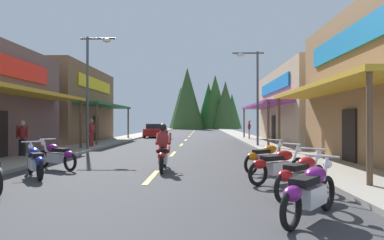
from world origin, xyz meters
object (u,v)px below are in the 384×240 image
motorcycle_parked_right_1 (301,175)px  motorcycle_parked_right_3 (266,157)px  parked_car_curbside (156,131)px  rider_cruising_lead (163,151)px  pedestrian_by_shop (22,136)px  motorcycle_parked_right_2 (278,165)px  pedestrian_browsing (249,128)px  motorcycle_parked_left_2 (35,161)px  streetlamp_right (253,85)px  streetlamp_left (92,77)px  motorcycle_parked_left_3 (57,155)px  pedestrian_waiting (91,131)px  motorcycle_parked_right_0 (310,191)px

motorcycle_parked_right_1 → motorcycle_parked_right_3: bearing=45.7°
parked_car_curbside → rider_cruising_lead: bearing=-169.8°
pedestrian_by_shop → motorcycle_parked_right_2: bearing=67.5°
pedestrian_browsing → parked_car_curbside: size_ratio=0.41×
motorcycle_parked_right_1 → pedestrian_browsing: (1.97, 21.45, 0.54)m
motorcycle_parked_left_2 → streetlamp_right: bearing=-72.9°
streetlamp_left → pedestrian_by_shop: size_ratio=3.79×
streetlamp_left → motorcycle_parked_left_3: (1.24, -7.06, -3.65)m
motorcycle_parked_right_1 → rider_cruising_lead: size_ratio=0.74×
motorcycle_parked_right_2 → pedestrian_by_shop: 11.30m
motorcycle_parked_right_3 → parked_car_curbside: size_ratio=0.38×
streetlamp_left → motorcycle_parked_right_3: bearing=-41.7°
pedestrian_waiting → streetlamp_right: bearing=-151.6°
motorcycle_parked_right_2 → motorcycle_parked_right_3: (0.04, 1.88, 0.00)m
motorcycle_parked_left_3 → motorcycle_parked_right_0: bearing=173.0°
parked_car_curbside → motorcycle_parked_left_2: bearing=-178.8°
rider_cruising_lead → pedestrian_by_shop: (-6.64, 3.21, 0.32)m
motorcycle_parked_right_2 → motorcycle_parked_right_1: bearing=-119.7°
rider_cruising_lead → pedestrian_by_shop: bearing=61.4°
motorcycle_parked_right_2 → pedestrian_browsing: 19.94m
motorcycle_parked_right_3 → pedestrian_browsing: size_ratio=0.94×
motorcycle_parked_left_2 → motorcycle_parked_right_3: bearing=-117.2°
streetlamp_left → streetlamp_right: 9.82m
motorcycle_parked_right_2 → motorcycle_parked_left_2: same height
rider_cruising_lead → pedestrian_browsing: bearing=-19.8°
motorcycle_parked_left_2 → rider_cruising_lead: 3.86m
motorcycle_parked_right_3 → rider_cruising_lead: bearing=134.7°
motorcycle_parked_left_3 → pedestrian_browsing: bearing=-85.8°
streetlamp_left → streetlamp_right: size_ratio=1.05×
motorcycle_parked_right_1 → pedestrian_by_shop: pedestrian_by_shop is taller
motorcycle_parked_left_3 → motorcycle_parked_right_1: bearing=-176.7°
streetlamp_left → motorcycle_parked_left_3: size_ratio=3.41×
motorcycle_parked_left_2 → motorcycle_parked_left_3: same height
streetlamp_right → motorcycle_parked_left_3: (-8.18, -9.84, -3.49)m
motorcycle_parked_right_3 → pedestrian_browsing: (2.05, 17.94, 0.54)m
motorcycle_parked_right_1 → parked_car_curbside: parked_car_curbside is taller
motorcycle_parked_right_0 → pedestrian_by_shop: 12.94m
motorcycle_parked_left_2 → pedestrian_browsing: pedestrian_browsing is taller
pedestrian_by_shop → streetlamp_left: bearing=161.2°
rider_cruising_lead → parked_car_curbside: bearing=6.2°
streetlamp_left → pedestrian_browsing: (10.30, 10.60, -3.11)m
motorcycle_parked_right_3 → motorcycle_parked_right_2: bearing=-132.9°
motorcycle_parked_right_0 → pedestrian_by_shop: pedestrian_by_shop is taller
motorcycle_parked_right_1 → motorcycle_parked_right_2: size_ratio=0.87×
motorcycle_parked_left_2 → pedestrian_waiting: 10.23m
streetlamp_left → motorcycle_parked_right_2: 12.87m
motorcycle_parked_left_2 → parked_car_curbside: parked_car_curbside is taller
streetlamp_right → rider_cruising_lead: 11.39m
motorcycle_parked_left_3 → parked_car_curbside: size_ratio=0.43×
motorcycle_parked_left_2 → pedestrian_waiting: pedestrian_waiting is taller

